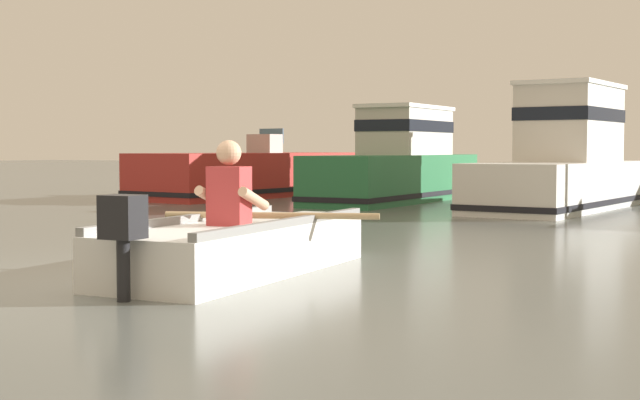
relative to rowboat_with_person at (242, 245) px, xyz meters
The scene contains 5 objects.
ground_plane 1.34m from the rowboat_with_person, 110.41° to the right, with size 120.00×120.00×0.00m, color slate.
rowboat_with_person is the anchor object (origin of this frame).
moored_boat_red 12.99m from the rowboat_with_person, 121.91° to the left, with size 2.86×6.58×1.59m.
moored_boat_green 11.25m from the rowboat_with_person, 105.84° to the left, with size 1.72×5.86×2.03m.
moored_boat_white 10.13m from the rowboat_with_person, 86.77° to the left, with size 2.34×5.75×2.34m.
Camera 1 is at (4.87, -5.56, 1.12)m, focal length 50.55 mm.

